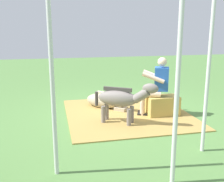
% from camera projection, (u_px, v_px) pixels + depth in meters
% --- Properties ---
extents(ground_plane, '(24.00, 24.00, 0.00)m').
position_uv_depth(ground_plane, '(123.00, 113.00, 6.43)').
color(ground_plane, '#568442').
extents(hay_patch, '(2.77, 2.88, 0.02)m').
position_uv_depth(hay_patch, '(127.00, 114.00, 6.36)').
color(hay_patch, '#AD8C47').
rests_on(hay_patch, ground).
extents(hay_bale, '(0.71, 0.41, 0.45)m').
position_uv_depth(hay_bale, '(162.00, 106.00, 6.21)').
color(hay_bale, tan).
rests_on(hay_bale, ground).
extents(person_seated, '(0.72, 0.57, 1.33)m').
position_uv_depth(person_seated, '(156.00, 84.00, 6.10)').
color(person_seated, beige).
rests_on(person_seated, ground).
extents(pony_standing, '(1.19, 0.88, 0.91)m').
position_uv_depth(pony_standing, '(122.00, 99.00, 5.59)').
color(pony_standing, slate).
rests_on(pony_standing, ground).
extents(pony_lying, '(1.16, 1.12, 0.42)m').
position_uv_depth(pony_lying, '(106.00, 101.00, 6.75)').
color(pony_lying, tan).
rests_on(pony_lying, ground).
extents(soda_bottle, '(0.07, 0.07, 0.28)m').
position_uv_depth(soda_bottle, '(178.00, 105.00, 6.62)').
color(soda_bottle, '#268C3F').
rests_on(soda_bottle, ground).
extents(tent_pole_left, '(0.06, 0.06, 2.58)m').
position_uv_depth(tent_pole_left, '(208.00, 73.00, 4.18)').
color(tent_pole_left, silver).
rests_on(tent_pole_left, ground).
extents(tent_pole_right, '(0.06, 0.06, 2.58)m').
position_uv_depth(tent_pole_right, '(52.00, 82.00, 3.49)').
color(tent_pole_right, silver).
rests_on(tent_pole_right, ground).
extents(tent_pole_mid, '(0.06, 0.06, 2.58)m').
position_uv_depth(tent_pole_mid, '(177.00, 86.00, 3.25)').
color(tent_pole_mid, silver).
rests_on(tent_pole_mid, ground).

